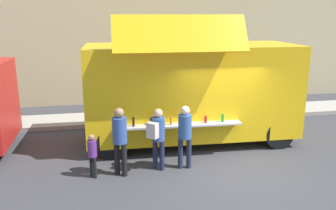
{
  "coord_description": "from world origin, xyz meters",
  "views": [
    {
      "loc": [
        -3.21,
        -7.61,
        3.88
      ],
      "look_at": [
        -1.34,
        2.17,
        1.3
      ],
      "focal_mm": 37.29,
      "sensor_mm": 36.0,
      "label": 1
    }
  ],
  "objects_px": {
    "trash_bin": "(268,102)",
    "customer_rear_waiting": "(120,136)",
    "customer_mid_with_backpack": "(157,133)",
    "child_near_queue": "(92,152)",
    "food_truck_main": "(191,90)",
    "customer_front_ordering": "(185,132)"
  },
  "relations": [
    {
      "from": "trash_bin",
      "to": "customer_rear_waiting",
      "type": "height_order",
      "value": "customer_rear_waiting"
    },
    {
      "from": "trash_bin",
      "to": "customer_mid_with_backpack",
      "type": "distance_m",
      "value": 6.69
    },
    {
      "from": "trash_bin",
      "to": "child_near_queue",
      "type": "xyz_separation_m",
      "value": [
        -6.77,
        -4.38,
        0.15
      ]
    },
    {
      "from": "customer_rear_waiting",
      "to": "child_near_queue",
      "type": "distance_m",
      "value": 0.77
    },
    {
      "from": "trash_bin",
      "to": "customer_mid_with_backpack",
      "type": "bearing_deg",
      "value": -140.42
    },
    {
      "from": "trash_bin",
      "to": "child_near_queue",
      "type": "distance_m",
      "value": 8.07
    },
    {
      "from": "customer_rear_waiting",
      "to": "child_near_queue",
      "type": "height_order",
      "value": "customer_rear_waiting"
    },
    {
      "from": "food_truck_main",
      "to": "child_near_queue",
      "type": "xyz_separation_m",
      "value": [
        -3.0,
        -2.06,
        -0.99
      ]
    },
    {
      "from": "customer_mid_with_backpack",
      "to": "child_near_queue",
      "type": "distance_m",
      "value": 1.66
    },
    {
      "from": "food_truck_main",
      "to": "customer_rear_waiting",
      "type": "relative_size",
      "value": 3.68
    },
    {
      "from": "trash_bin",
      "to": "customer_rear_waiting",
      "type": "bearing_deg",
      "value": -144.25
    },
    {
      "from": "trash_bin",
      "to": "customer_front_ordering",
      "type": "distance_m",
      "value": 6.19
    },
    {
      "from": "trash_bin",
      "to": "customer_front_ordering",
      "type": "relative_size",
      "value": 0.62
    },
    {
      "from": "customer_front_ordering",
      "to": "child_near_queue",
      "type": "bearing_deg",
      "value": 99.56
    },
    {
      "from": "food_truck_main",
      "to": "trash_bin",
      "type": "relative_size",
      "value": 6.17
    },
    {
      "from": "food_truck_main",
      "to": "customer_mid_with_backpack",
      "type": "height_order",
      "value": "food_truck_main"
    },
    {
      "from": "child_near_queue",
      "to": "customer_rear_waiting",
      "type": "bearing_deg",
      "value": -35.07
    },
    {
      "from": "trash_bin",
      "to": "customer_mid_with_backpack",
      "type": "height_order",
      "value": "customer_mid_with_backpack"
    },
    {
      "from": "customer_front_ordering",
      "to": "customer_mid_with_backpack",
      "type": "bearing_deg",
      "value": 94.07
    },
    {
      "from": "customer_mid_with_backpack",
      "to": "child_near_queue",
      "type": "bearing_deg",
      "value": 138.62
    },
    {
      "from": "customer_front_ordering",
      "to": "child_near_queue",
      "type": "height_order",
      "value": "customer_front_ordering"
    },
    {
      "from": "child_near_queue",
      "to": "customer_mid_with_backpack",
      "type": "bearing_deg",
      "value": -30.19
    }
  ]
}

